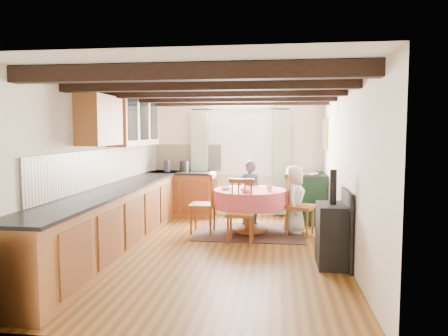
# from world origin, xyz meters

# --- Properties ---
(floor) EXTENTS (3.60, 5.50, 0.00)m
(floor) POSITION_xyz_m (0.00, 0.00, 0.00)
(floor) COLOR brown
(floor) RESTS_ON ground
(ceiling) EXTENTS (3.60, 5.50, 0.00)m
(ceiling) POSITION_xyz_m (0.00, 0.00, 2.40)
(ceiling) COLOR white
(ceiling) RESTS_ON ground
(wall_back) EXTENTS (3.60, 0.00, 2.40)m
(wall_back) POSITION_xyz_m (0.00, 2.75, 1.20)
(wall_back) COLOR silver
(wall_back) RESTS_ON ground
(wall_front) EXTENTS (3.60, 0.00, 2.40)m
(wall_front) POSITION_xyz_m (0.00, -2.75, 1.20)
(wall_front) COLOR silver
(wall_front) RESTS_ON ground
(wall_left) EXTENTS (0.00, 5.50, 2.40)m
(wall_left) POSITION_xyz_m (-1.80, 0.00, 1.20)
(wall_left) COLOR silver
(wall_left) RESTS_ON ground
(wall_right) EXTENTS (0.00, 5.50, 2.40)m
(wall_right) POSITION_xyz_m (1.80, 0.00, 1.20)
(wall_right) COLOR silver
(wall_right) RESTS_ON ground
(beam_a) EXTENTS (3.60, 0.16, 0.16)m
(beam_a) POSITION_xyz_m (0.00, -2.00, 2.31)
(beam_a) COLOR black
(beam_a) RESTS_ON ceiling
(beam_b) EXTENTS (3.60, 0.16, 0.16)m
(beam_b) POSITION_xyz_m (0.00, -1.00, 2.31)
(beam_b) COLOR black
(beam_b) RESTS_ON ceiling
(beam_c) EXTENTS (3.60, 0.16, 0.16)m
(beam_c) POSITION_xyz_m (0.00, 0.00, 2.31)
(beam_c) COLOR black
(beam_c) RESTS_ON ceiling
(beam_d) EXTENTS (3.60, 0.16, 0.16)m
(beam_d) POSITION_xyz_m (0.00, 1.00, 2.31)
(beam_d) COLOR black
(beam_d) RESTS_ON ceiling
(beam_e) EXTENTS (3.60, 0.16, 0.16)m
(beam_e) POSITION_xyz_m (0.00, 2.00, 2.31)
(beam_e) COLOR black
(beam_e) RESTS_ON ceiling
(splash_left) EXTENTS (0.02, 4.50, 0.55)m
(splash_left) POSITION_xyz_m (-1.78, 0.30, 1.20)
(splash_left) COLOR beige
(splash_left) RESTS_ON wall_left
(splash_back) EXTENTS (1.40, 0.02, 0.55)m
(splash_back) POSITION_xyz_m (-1.00, 2.73, 1.20)
(splash_back) COLOR beige
(splash_back) RESTS_ON wall_back
(base_cabinet_left) EXTENTS (0.60, 5.30, 0.88)m
(base_cabinet_left) POSITION_xyz_m (-1.50, 0.00, 0.44)
(base_cabinet_left) COLOR brown
(base_cabinet_left) RESTS_ON floor
(base_cabinet_back) EXTENTS (1.30, 0.60, 0.88)m
(base_cabinet_back) POSITION_xyz_m (-1.05, 2.45, 0.44)
(base_cabinet_back) COLOR brown
(base_cabinet_back) RESTS_ON floor
(worktop_left) EXTENTS (0.64, 5.30, 0.04)m
(worktop_left) POSITION_xyz_m (-1.48, 0.00, 0.90)
(worktop_left) COLOR black
(worktop_left) RESTS_ON base_cabinet_left
(worktop_back) EXTENTS (1.30, 0.64, 0.04)m
(worktop_back) POSITION_xyz_m (-1.05, 2.43, 0.90)
(worktop_back) COLOR black
(worktop_back) RESTS_ON base_cabinet_back
(wall_cabinet_glass) EXTENTS (0.34, 1.80, 0.90)m
(wall_cabinet_glass) POSITION_xyz_m (-1.63, 1.20, 1.95)
(wall_cabinet_glass) COLOR brown
(wall_cabinet_glass) RESTS_ON wall_left
(wall_cabinet_solid) EXTENTS (0.34, 0.90, 0.70)m
(wall_cabinet_solid) POSITION_xyz_m (-1.63, -0.30, 1.90)
(wall_cabinet_solid) COLOR brown
(wall_cabinet_solid) RESTS_ON wall_left
(window_frame) EXTENTS (1.34, 0.03, 1.54)m
(window_frame) POSITION_xyz_m (0.10, 2.73, 1.60)
(window_frame) COLOR white
(window_frame) RESTS_ON wall_back
(window_pane) EXTENTS (1.20, 0.01, 1.40)m
(window_pane) POSITION_xyz_m (0.10, 2.74, 1.60)
(window_pane) COLOR white
(window_pane) RESTS_ON wall_back
(curtain_left) EXTENTS (0.35, 0.10, 2.10)m
(curtain_left) POSITION_xyz_m (-0.75, 2.65, 1.10)
(curtain_left) COLOR #A5B68D
(curtain_left) RESTS_ON wall_back
(curtain_right) EXTENTS (0.35, 0.10, 2.10)m
(curtain_right) POSITION_xyz_m (0.95, 2.65, 1.10)
(curtain_right) COLOR #A5B68D
(curtain_right) RESTS_ON wall_back
(curtain_rod) EXTENTS (2.00, 0.03, 0.03)m
(curtain_rod) POSITION_xyz_m (0.10, 2.65, 2.20)
(curtain_rod) COLOR black
(curtain_rod) RESTS_ON wall_back
(wall_picture) EXTENTS (0.04, 0.50, 0.60)m
(wall_picture) POSITION_xyz_m (1.77, 2.30, 1.70)
(wall_picture) COLOR gold
(wall_picture) RESTS_ON wall_right
(wall_plate) EXTENTS (0.30, 0.02, 0.30)m
(wall_plate) POSITION_xyz_m (1.05, 2.72, 1.70)
(wall_plate) COLOR silver
(wall_plate) RESTS_ON wall_back
(rug) EXTENTS (1.84, 1.43, 0.01)m
(rug) POSITION_xyz_m (0.40, 1.18, 0.01)
(rug) COLOR black
(rug) RESTS_ON floor
(dining_table) EXTENTS (1.24, 1.24, 0.75)m
(dining_table) POSITION_xyz_m (0.40, 1.18, 0.37)
(dining_table) COLOR #ED475B
(dining_table) RESTS_ON floor
(chair_near) EXTENTS (0.44, 0.46, 1.00)m
(chair_near) POSITION_xyz_m (0.30, 0.46, 0.50)
(chair_near) COLOR brown
(chair_near) RESTS_ON floor
(chair_left) EXTENTS (0.48, 0.46, 1.03)m
(chair_left) POSITION_xyz_m (-0.41, 1.09, 0.52)
(chair_left) COLOR brown
(chair_left) RESTS_ON floor
(chair_right) EXTENTS (0.59, 0.58, 1.04)m
(chair_right) POSITION_xyz_m (1.25, 1.11, 0.52)
(chair_right) COLOR brown
(chair_right) RESTS_ON floor
(aga_range) EXTENTS (0.67, 1.03, 0.95)m
(aga_range) POSITION_xyz_m (1.47, 2.29, 0.48)
(aga_range) COLOR black
(aga_range) RESTS_ON floor
(cast_iron_stove) EXTENTS (0.38, 0.63, 1.26)m
(cast_iron_stove) POSITION_xyz_m (1.58, -0.49, 0.63)
(cast_iron_stove) COLOR black
(cast_iron_stove) RESTS_ON floor
(child_far) EXTENTS (0.50, 0.39, 1.21)m
(child_far) POSITION_xyz_m (0.35, 1.82, 0.60)
(child_far) COLOR #37404B
(child_far) RESTS_ON floor
(child_right) EXTENTS (0.47, 0.63, 1.17)m
(child_right) POSITION_xyz_m (1.16, 1.24, 0.59)
(child_right) COLOR silver
(child_right) RESTS_ON floor
(bowl_a) EXTENTS (0.27, 0.27, 0.05)m
(bowl_a) POSITION_xyz_m (-0.01, 1.12, 0.77)
(bowl_a) COLOR silver
(bowl_a) RESTS_ON dining_table
(bowl_b) EXTENTS (0.28, 0.28, 0.06)m
(bowl_b) POSITION_xyz_m (0.36, 0.83, 0.78)
(bowl_b) COLOR silver
(bowl_b) RESTS_ON dining_table
(cup) EXTENTS (0.16, 0.16, 0.10)m
(cup) POSITION_xyz_m (0.74, 1.02, 0.80)
(cup) COLOR silver
(cup) RESTS_ON dining_table
(canister_tall) EXTENTS (0.14, 0.14, 0.24)m
(canister_tall) POSITION_xyz_m (-1.37, 2.37, 1.04)
(canister_tall) COLOR #262628
(canister_tall) RESTS_ON worktop_back
(canister_wide) EXTENTS (0.20, 0.20, 0.22)m
(canister_wide) POSITION_xyz_m (-1.04, 2.48, 1.03)
(canister_wide) COLOR #262628
(canister_wide) RESTS_ON worktop_back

